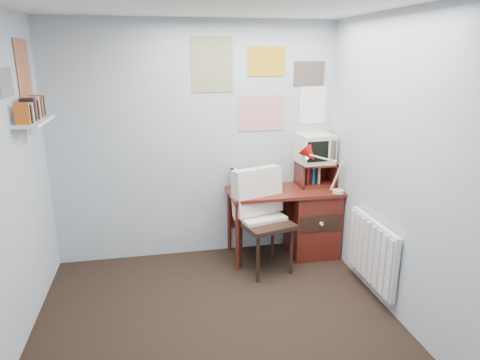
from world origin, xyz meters
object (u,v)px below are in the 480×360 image
object	(u,v)px
desk_chair	(266,224)
desk_lamp	(339,173)
wall_shelf	(34,121)
tv_riser	(316,174)
crt_tv	(315,147)
desk	(307,219)
radiator	(372,252)

from	to	relation	value
desk_chair	desk_lamp	xyz separation A→B (m)	(0.80, 0.09, 0.47)
desk_lamp	wall_shelf	distance (m)	2.89
desk_chair	tv_riser	world-z (taller)	desk_chair
tv_riser	crt_tv	bearing A→B (deg)	129.03
desk	desk_lamp	size ratio (longest dim) A/B	2.75
desk_lamp	crt_tv	world-z (taller)	crt_tv
desk_lamp	tv_riser	distance (m)	0.37
desk_chair	crt_tv	world-z (taller)	crt_tv
radiator	desk_chair	bearing A→B (deg)	143.30
desk_chair	radiator	distance (m)	1.05
desk_chair	tv_riser	distance (m)	0.87
desk	radiator	world-z (taller)	desk
desk_lamp	wall_shelf	world-z (taller)	wall_shelf
radiator	wall_shelf	size ratio (longest dim) A/B	1.29
desk	radiator	distance (m)	0.97
desk_lamp	radiator	bearing A→B (deg)	-102.92
desk	desk_lamp	xyz separation A→B (m)	(0.25, -0.22, 0.57)
crt_tv	desk_lamp	bearing A→B (deg)	-71.75
desk_lamp	desk_chair	bearing A→B (deg)	169.83
wall_shelf	crt_tv	bearing A→B (deg)	10.80
crt_tv	wall_shelf	size ratio (longest dim) A/B	0.59
desk_chair	tv_riser	xyz separation A→B (m)	(0.67, 0.42, 0.38)
desk_lamp	desk	bearing A→B (deg)	122.05
desk_chair	desk_lamp	world-z (taller)	desk_lamp
desk	crt_tv	world-z (taller)	crt_tv
desk_lamp	radiator	xyz separation A→B (m)	(0.04, -0.71, -0.56)
desk	crt_tv	bearing A→B (deg)	51.87
desk_chair	desk_lamp	size ratio (longest dim) A/B	2.33
desk_chair	wall_shelf	distance (m)	2.31
desk	crt_tv	distance (m)	0.80
desk_chair	desk_lamp	distance (m)	0.93
radiator	wall_shelf	distance (m)	3.15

